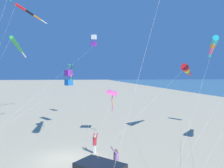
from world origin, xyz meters
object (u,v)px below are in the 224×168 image
kite_delta_checkered_midright (72,67)px  kite_windsock_blue_topmost (213,45)px  person_child_grey_jacket (95,143)px  kite_box_red_high_left (69,78)px  kite_box_white_trailing (94,41)px  kite_windsock_small_distant (28,12)px  person_bystander_far (116,159)px  kite_windsock_orange_high_right (186,70)px  kite_delta_purple_drifting (113,93)px  kite_windsock_rainbow_low_near (17,45)px

kite_delta_checkered_midright → kite_windsock_blue_topmost: bearing=-13.6°
person_child_grey_jacket → kite_delta_checkered_midright: kite_delta_checkered_midright is taller
kite_box_red_high_left → kite_box_white_trailing: 7.34m
kite_windsock_blue_topmost → person_child_grey_jacket: bearing=-170.8°
kite_windsock_small_distant → kite_delta_checkered_midright: bearing=-61.0°
person_bystander_far → kite_box_white_trailing: kite_box_white_trailing is taller
kite_box_red_high_left → kite_box_white_trailing: size_ratio=0.76×
person_child_grey_jacket → person_bystander_far: (1.10, -4.13, 0.09)m
kite_windsock_small_distant → person_child_grey_jacket: bearing=-63.5°
person_bystander_far → person_child_grey_jacket: bearing=105.0°
kite_windsock_small_distant → kite_windsock_orange_high_right: bearing=-34.2°
kite_box_red_high_left → kite_windsock_orange_high_right: 14.46m
person_bystander_far → kite_windsock_blue_topmost: kite_windsock_blue_topmost is taller
person_bystander_far → kite_windsock_blue_topmost: (11.08, 6.11, 8.66)m
kite_delta_purple_drifting → kite_windsock_blue_topmost: bearing=-20.5°
person_bystander_far → kite_windsock_orange_high_right: bearing=42.1°
kite_windsock_small_distant → kite_windsock_blue_topmost: bearing=-36.8°
person_bystander_far → kite_delta_checkered_midright: size_ratio=0.12×
kite_delta_purple_drifting → kite_windsock_small_distant: bearing=133.1°
kite_delta_purple_drifting → kite_windsock_orange_high_right: bearing=-8.0°
kite_delta_checkered_midright → kite_delta_purple_drifting: bearing=2.8°
kite_box_white_trailing → kite_windsock_orange_high_right: bearing=-44.7°
person_child_grey_jacket → kite_windsock_orange_high_right: kite_windsock_orange_high_right is taller
person_child_grey_jacket → kite_windsock_small_distant: 25.11m
kite_box_white_trailing → kite_windsock_small_distant: kite_windsock_small_distant is taller
kite_delta_purple_drifting → kite_delta_checkered_midright: size_ratio=0.82×
kite_windsock_orange_high_right → kite_windsock_small_distant: size_ratio=0.69×
kite_box_red_high_left → kite_delta_purple_drifting: (4.97, -4.83, -1.67)m
kite_windsock_orange_high_right → kite_box_white_trailing: bearing=135.3°
kite_box_red_high_left → kite_windsock_orange_high_right: bearing=-24.5°
kite_delta_checkered_midright → kite_box_white_trailing: 9.99m
person_child_grey_jacket → kite_windsock_orange_high_right: (10.63, 4.47, 6.36)m
person_child_grey_jacket → kite_box_red_high_left: size_ratio=0.18×
kite_delta_purple_drifting → kite_delta_checkered_midright: bearing=-177.2°
kite_windsock_small_distant → kite_box_white_trailing: bearing=-20.7°
kite_windsock_rainbow_low_near → kite_windsock_blue_topmost: bearing=-21.3°
kite_box_red_high_left → kite_windsock_small_distant: bearing=131.1°
kite_windsock_rainbow_low_near → kite_windsock_orange_high_right: (19.30, -5.66, -3.05)m
kite_box_red_high_left → kite_windsock_small_distant: 13.93m
kite_windsock_orange_high_right → kite_windsock_small_distant: kite_windsock_small_distant is taller
person_child_grey_jacket → kite_delta_checkered_midright: (-2.00, 5.40, 6.61)m
kite_windsock_orange_high_right → person_bystander_far: bearing=-137.9°
kite_windsock_rainbow_low_near → kite_windsock_small_distant: bearing=91.1°
kite_box_red_high_left → kite_windsock_orange_high_right: (13.13, -5.98, 0.95)m
kite_windsock_rainbow_low_near → kite_windsock_orange_high_right: size_ratio=1.53×
kite_windsock_small_distant → kite_windsock_rainbow_low_near: bearing=-88.9°
person_child_grey_jacket → kite_windsock_orange_high_right: size_ratio=0.12×
kite_windsock_rainbow_low_near → kite_windsock_small_distant: size_ratio=1.05×
person_child_grey_jacket → person_bystander_far: person_bystander_far is taller
kite_windsock_rainbow_low_near → kite_delta_checkered_midright: kite_windsock_rainbow_low_near is taller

